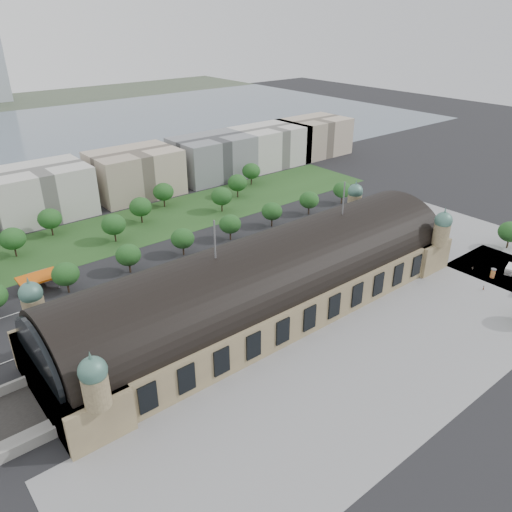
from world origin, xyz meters
TOP-DOWN VIEW (x-y plane):
  - ground at (0.00, 0.00)m, footprint 900.00×900.00m
  - station at (0.00, 0.00)m, footprint 150.00×48.40m
  - plaza_south at (10.00, -44.00)m, footprint 190.00×48.00m
  - plaza_east at (103.00, 0.00)m, footprint 56.00×100.00m
  - road_slab at (-20.00, 38.00)m, footprint 260.00×26.00m
  - grass_belt at (-15.00, 93.00)m, footprint 300.00×45.00m
  - petrol_station at (-53.91, 65.28)m, footprint 14.00×13.00m
  - lake at (0.00, 298.00)m, footprint 700.00×320.00m
  - office_3 at (-30.00, 133.00)m, footprint 45.00×32.00m
  - office_4 at (20.00, 133.00)m, footprint 45.00×32.00m
  - office_5 at (70.00, 133.00)m, footprint 45.00×32.00m
  - office_6 at (115.00, 133.00)m, footprint 45.00×32.00m
  - office_7 at (155.00, 133.00)m, footprint 45.00×32.00m
  - tree_row_3 at (-48.00, 53.00)m, footprint 9.60×9.60m
  - tree_row_4 at (-24.00, 53.00)m, footprint 9.60×9.60m
  - tree_row_5 at (0.00, 53.00)m, footprint 9.60×9.60m
  - tree_row_6 at (24.00, 53.00)m, footprint 9.60×9.60m
  - tree_row_7 at (48.00, 53.00)m, footprint 9.60×9.60m
  - tree_row_8 at (72.00, 53.00)m, footprint 9.60×9.60m
  - tree_row_9 at (96.00, 53.00)m, footprint 9.60×9.60m
  - tree_belt_4 at (-54.00, 95.00)m, footprint 10.40×10.40m
  - tree_belt_5 at (-35.00, 107.00)m, footprint 10.40×10.40m
  - tree_belt_6 at (-16.00, 83.00)m, footprint 10.40×10.40m
  - tree_belt_7 at (3.00, 95.00)m, footprint 10.40×10.40m
  - tree_belt_8 at (22.00, 107.00)m, footprint 10.40×10.40m
  - tree_belt_9 at (41.00, 83.00)m, footprint 10.40×10.40m
  - tree_belt_10 at (60.00, 95.00)m, footprint 10.40×10.40m
  - tree_belt_11 at (79.00, 107.00)m, footprint 10.40×10.40m
  - tree_plaza_ne at (110.00, -28.00)m, footprint 10.00×10.00m
  - traffic_car_2 at (-60.99, 27.27)m, footprint 5.37×2.69m
  - traffic_car_3 at (-28.39, 46.36)m, footprint 5.13×2.38m
  - traffic_car_4 at (10.41, 35.77)m, footprint 4.01×1.96m
  - traffic_car_5 at (33.41, 38.02)m, footprint 5.13×2.36m
  - traffic_car_6 at (60.41, 32.19)m, footprint 4.85×2.66m
  - parked_car_0 at (-52.21, 24.94)m, footprint 4.46×3.68m
  - parked_car_1 at (-55.66, 24.35)m, footprint 5.44×4.41m
  - parked_car_2 at (-46.50, 21.00)m, footprint 5.98×4.57m
  - parked_car_3 at (-32.69, 24.44)m, footprint 4.09×3.69m
  - parked_car_4 at (-24.45, 24.61)m, footprint 4.38×3.97m
  - parked_car_5 at (-51.29, 21.00)m, footprint 6.45×4.98m
  - parked_car_6 at (-37.90, 25.00)m, footprint 5.81×4.36m
  - bus_west at (-8.89, 27.00)m, footprint 10.60×2.96m
  - bus_mid at (-3.21, 27.00)m, footprint 13.30×3.33m
  - bus_east at (9.00, 32.00)m, footprint 12.72×4.06m
  - van_east at (88.81, -39.56)m, footprint 7.11×4.25m
  - advertising_column at (80.00, -37.30)m, footprint 1.95×1.95m
  - pedestrian_1 at (68.47, -40.08)m, footprint 0.75×0.79m
  - pedestrian_2 at (79.95, -29.28)m, footprint 0.49×0.82m

SIDE VIEW (x-z plane):
  - ground at x=0.00m, z-range 0.00..0.00m
  - plaza_south at x=10.00m, z-range -0.06..0.06m
  - plaza_east at x=103.00m, z-range -0.06..0.06m
  - road_slab at x=-20.00m, z-range -0.05..0.05m
  - grass_belt at x=-15.00m, z-range -0.05..0.05m
  - lake at x=0.00m, z-range -0.04..0.04m
  - traffic_car_6 at x=60.41m, z-range 0.00..1.29m
  - traffic_car_4 at x=10.41m, z-range 0.00..1.32m
  - parked_car_3 at x=-32.69m, z-range 0.00..1.35m
  - parked_car_1 at x=-55.66m, z-range 0.00..1.38m
  - parked_car_0 at x=-52.21m, z-range 0.00..1.43m
  - parked_car_4 at x=-24.45m, z-range 0.00..1.45m
  - traffic_car_3 at x=-28.39m, z-range 0.00..1.45m
  - traffic_car_2 at x=-60.99m, z-range 0.00..1.46m
  - parked_car_6 at x=-37.90m, z-range 0.00..1.57m
  - parked_car_2 at x=-46.50m, z-range 0.00..1.61m
  - parked_car_5 at x=-51.29m, z-range 0.00..1.63m
  - traffic_car_5 at x=33.41m, z-range 0.00..1.63m
  - pedestrian_2 at x=79.95m, z-range 0.00..1.67m
  - pedestrian_1 at x=68.47m, z-range 0.00..1.82m
  - van_east at x=88.81m, z-range -0.06..2.82m
  - bus_west at x=-8.89m, z-range 0.00..2.92m
  - bus_east at x=9.00m, z-range 0.00..3.48m
  - bus_mid at x=-3.21m, z-range 0.00..3.69m
  - advertising_column at x=80.00m, z-range 0.07..3.78m
  - petrol_station at x=-53.91m, z-range 0.42..5.47m
  - tree_row_3 at x=-48.00m, z-range 1.67..13.19m
  - tree_row_4 at x=-24.00m, z-range 1.67..13.19m
  - tree_row_5 at x=0.00m, z-range 1.67..13.19m
  - tree_row_6 at x=24.00m, z-range 1.67..13.19m
  - tree_row_7 at x=48.00m, z-range 1.67..13.19m
  - tree_row_8 at x=72.00m, z-range 1.67..13.19m
  - tree_row_9 at x=96.00m, z-range 1.67..13.19m
  - tree_plaza_ne at x=110.00m, z-range 1.58..13.27m
  - tree_belt_4 at x=-54.00m, z-range 1.81..14.29m
  - tree_belt_5 at x=-35.00m, z-range 1.81..14.29m
  - tree_belt_6 at x=-16.00m, z-range 1.81..14.29m
  - tree_belt_7 at x=3.00m, z-range 1.81..14.29m
  - tree_belt_8 at x=22.00m, z-range 1.81..14.29m
  - tree_belt_9 at x=41.00m, z-range 1.81..14.29m
  - tree_belt_10 at x=60.00m, z-range 1.81..14.29m
  - tree_belt_11 at x=79.00m, z-range 1.81..14.29m
  - station at x=0.00m, z-range -11.87..32.43m
  - office_3 at x=-30.00m, z-range 0.00..24.00m
  - office_4 at x=20.00m, z-range 0.00..24.00m
  - office_5 at x=70.00m, z-range 0.00..24.00m
  - office_6 at x=115.00m, z-range 0.00..24.00m
  - office_7 at x=155.00m, z-range 0.00..24.00m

